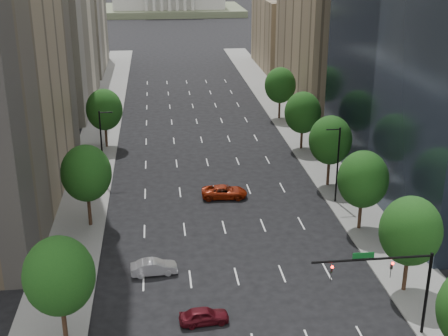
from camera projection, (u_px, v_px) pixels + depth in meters
name	position (u px, v px, depth m)	size (l,w,h in m)	color
sidewalk_left	(84.00, 196.00, 71.27)	(6.00, 200.00, 0.15)	slate
sidewalk_right	(339.00, 185.00, 74.57)	(6.00, 200.00, 0.15)	slate
midrise_cream_left	(45.00, 7.00, 104.04)	(14.00, 30.00, 35.00)	beige
filler_left	(72.00, 31.00, 137.71)	(14.00, 26.00, 18.00)	beige
parking_tan_right	(331.00, 20.00, 107.47)	(14.00, 30.00, 30.00)	#8C7759
filler_right	(290.00, 33.00, 140.61)	(14.00, 26.00, 16.00)	#8C7759
tree_right_1	(411.00, 231.00, 50.10)	(5.20, 5.20, 8.75)	#382316
tree_right_2	(363.00, 179.00, 61.31)	(5.20, 5.20, 8.61)	#382316
tree_right_3	(330.00, 140.00, 72.35)	(5.20, 5.20, 8.89)	#382316
tree_right_4	(303.00, 113.00, 85.51)	(5.20, 5.20, 8.46)	#382316
tree_right_5	(280.00, 85.00, 100.28)	(5.20, 5.20, 8.75)	#382316
tree_left_0	(59.00, 276.00, 43.40)	(5.20, 5.20, 8.75)	#382316
tree_left_1	(86.00, 173.00, 61.91)	(5.20, 5.20, 8.97)	#382316
tree_left_2	(104.00, 110.00, 86.17)	(5.20, 5.20, 8.68)	#382316
streetlight_rn	(337.00, 163.00, 68.02)	(1.70, 0.20, 9.00)	black
streetlight_ln	(102.00, 144.00, 74.44)	(1.70, 0.20, 9.00)	black
traffic_signal	(397.00, 277.00, 44.36)	(9.12, 0.40, 7.38)	black
foothills	(195.00, 12.00, 591.20)	(720.00, 413.00, 263.00)	olive
car_maroon	(204.00, 316.00, 47.53)	(1.58, 3.93, 1.34)	#4E0D15
car_silver	(154.00, 267.00, 54.53)	(1.46, 4.20, 1.38)	#A3A2A7
car_red_far	(224.00, 192.00, 70.72)	(2.46, 5.33, 1.48)	maroon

